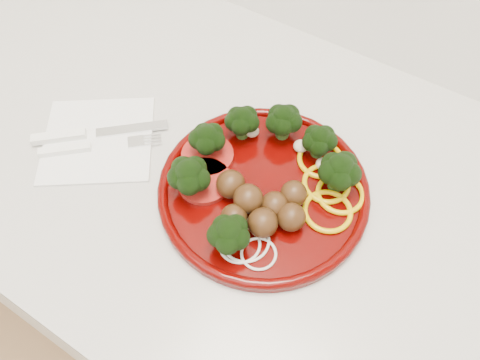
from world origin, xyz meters
The scene contains 5 objects.
counter centered at (0.00, 1.70, 0.45)m, with size 2.40×0.60×0.90m.
plate centered at (-0.10, 1.69, 0.92)m, with size 0.28×0.28×0.07m.
napkin centered at (-0.34, 1.63, 0.90)m, with size 0.15×0.15×0.00m, color white.
knife centered at (-0.36, 1.62, 0.91)m, with size 0.15×0.14×0.01m.
fork centered at (-0.35, 1.60, 0.91)m, with size 0.13×0.12×0.01m.
Camera 1 is at (0.06, 1.39, 1.42)m, focal length 35.00 mm.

